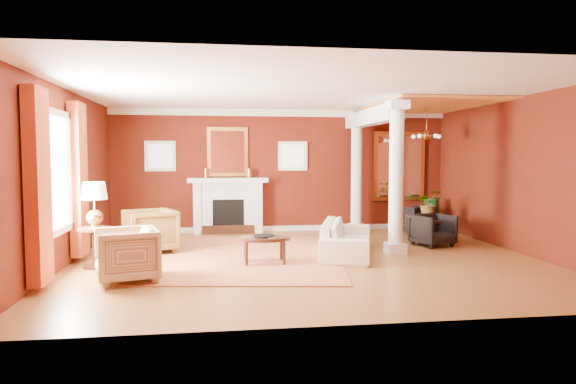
{
  "coord_description": "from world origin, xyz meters",
  "views": [
    {
      "loc": [
        -1.54,
        -8.71,
        1.8
      ],
      "look_at": [
        -0.28,
        0.45,
        1.15
      ],
      "focal_mm": 32.0,
      "sensor_mm": 36.0,
      "label": 1
    }
  ],
  "objects": [
    {
      "name": "coffee_book",
      "position": [
        -0.78,
        -0.32,
        0.56
      ],
      "size": [
        0.16,
        0.03,
        0.21
      ],
      "primitive_type": "imported",
      "rotation": [
        0.0,
        0.0,
        0.09
      ],
      "color": "black",
      "rests_on": "coffee_table"
    },
    {
      "name": "green_urn",
      "position": [
        3.5,
        2.83,
        0.32
      ],
      "size": [
        0.34,
        0.34,
        0.81
      ],
      "color": "#123A1A",
      "rests_on": "ground"
    },
    {
      "name": "flank_window_right",
      "position": [
        0.25,
        3.46,
        1.8
      ],
      "size": [
        0.7,
        0.07,
        0.7
      ],
      "color": "white",
      "rests_on": "room_shell"
    },
    {
      "name": "chandelier",
      "position": [
        2.9,
        1.8,
        2.25
      ],
      "size": [
        0.6,
        0.62,
        0.75
      ],
      "color": "#BD793B",
      "rests_on": "room_shell"
    },
    {
      "name": "room_shell",
      "position": [
        0.0,
        0.0,
        2.02
      ],
      "size": [
        8.04,
        7.04,
        2.92
      ],
      "color": "#55140B",
      "rests_on": "ground"
    },
    {
      "name": "dining_chair_near",
      "position": [
        2.72,
        0.98,
        0.35
      ],
      "size": [
        0.87,
        0.84,
        0.71
      ],
      "primitive_type": "imported",
      "rotation": [
        0.0,
        0.0,
        0.36
      ],
      "color": "black",
      "rests_on": "ground"
    },
    {
      "name": "base_trim",
      "position": [
        0.0,
        3.46,
        0.06
      ],
      "size": [
        8.0,
        0.08,
        0.12
      ],
      "primitive_type": "cube",
      "color": "white",
      "rests_on": "ground"
    },
    {
      "name": "fireplace",
      "position": [
        -1.3,
        3.32,
        0.65
      ],
      "size": [
        1.85,
        0.42,
        1.29
      ],
      "color": "white",
      "rests_on": "ground"
    },
    {
      "name": "ground",
      "position": [
        0.0,
        0.0,
        0.0
      ],
      "size": [
        8.0,
        8.0,
        0.0
      ],
      "primitive_type": "plane",
      "color": "brown",
      "rests_on": "ground"
    },
    {
      "name": "column_back",
      "position": [
        1.7,
        3.0,
        1.43
      ],
      "size": [
        0.36,
        0.36,
        2.8
      ],
      "color": "white",
      "rests_on": "ground"
    },
    {
      "name": "rug",
      "position": [
        -1.02,
        0.42,
        0.01
      ],
      "size": [
        3.84,
        4.76,
        0.02
      ],
      "primitive_type": "cube",
      "rotation": [
        0.0,
        0.0,
        -0.14
      ],
      "color": "maroon",
      "rests_on": "ground"
    },
    {
      "name": "column_front",
      "position": [
        1.7,
        0.3,
        1.43
      ],
      "size": [
        0.36,
        0.36,
        2.8
      ],
      "color": "white",
      "rests_on": "ground"
    },
    {
      "name": "dining_table",
      "position": [
        2.99,
        1.81,
        0.39
      ],
      "size": [
        0.7,
        1.44,
        0.77
      ],
      "primitive_type": "imported",
      "rotation": [
        0.0,
        0.0,
        1.41
      ],
      "color": "black",
      "rests_on": "ground"
    },
    {
      "name": "dining_chair_far",
      "position": [
        3.0,
        2.7,
        0.36
      ],
      "size": [
        0.91,
        0.89,
        0.73
      ],
      "primitive_type": "imported",
      "rotation": [
        0.0,
        0.0,
        3.55
      ],
      "color": "black",
      "rests_on": "ground"
    },
    {
      "name": "flank_window_left",
      "position": [
        -2.85,
        3.46,
        1.8
      ],
      "size": [
        0.7,
        0.07,
        0.7
      ],
      "color": "white",
      "rests_on": "room_shell"
    },
    {
      "name": "armchair_leopard",
      "position": [
        -2.8,
        1.01,
        0.45
      ],
      "size": [
        1.08,
        1.11,
        0.9
      ],
      "primitive_type": "imported",
      "rotation": [
        0.0,
        0.0,
        -1.2
      ],
      "color": "black",
      "rests_on": "ground"
    },
    {
      "name": "amber_ceiling",
      "position": [
        2.85,
        1.75,
        2.87
      ],
      "size": [
        2.3,
        3.4,
        0.04
      ],
      "primitive_type": "cube",
      "color": "#EC9445",
      "rests_on": "room_shell"
    },
    {
      "name": "armchair_stripe",
      "position": [
        -2.84,
        -1.2,
        0.43
      ],
      "size": [
        0.97,
        1.01,
        0.85
      ],
      "primitive_type": "imported",
      "rotation": [
        0.0,
        0.0,
        -1.3
      ],
      "color": "tan",
      "rests_on": "ground"
    },
    {
      "name": "dining_mirror",
      "position": [
        2.9,
        3.45,
        1.55
      ],
      "size": [
        1.3,
        0.07,
        1.7
      ],
      "color": "gold",
      "rests_on": "room_shell"
    },
    {
      "name": "left_window",
      "position": [
        -3.89,
        -0.6,
        1.42
      ],
      "size": [
        0.21,
        2.55,
        2.6
      ],
      "color": "white",
      "rests_on": "room_shell"
    },
    {
      "name": "sofa",
      "position": [
        0.78,
        0.3,
        0.42
      ],
      "size": [
        1.21,
        2.21,
        0.83
      ],
      "primitive_type": "imported",
      "rotation": [
        0.0,
        0.0,
        1.28
      ],
      "color": "white",
      "rests_on": "ground"
    },
    {
      "name": "overmantel_mirror",
      "position": [
        -1.3,
        3.45,
        1.9
      ],
      "size": [
        0.95,
        0.07,
        1.15
      ],
      "color": "gold",
      "rests_on": "fireplace"
    },
    {
      "name": "potted_plant",
      "position": [
        3.0,
        1.85,
        1.0
      ],
      "size": [
        0.54,
        0.6,
        0.45
      ],
      "primitive_type": "imported",
      "rotation": [
        0.0,
        0.0,
        0.04
      ],
      "color": "#26591E",
      "rests_on": "dining_table"
    },
    {
      "name": "crown_trim",
      "position": [
        0.0,
        3.46,
        2.82
      ],
      "size": [
        8.0,
        0.08,
        0.16
      ],
      "primitive_type": "cube",
      "color": "white",
      "rests_on": "room_shell"
    },
    {
      "name": "header_beam",
      "position": [
        1.7,
        1.9,
        2.62
      ],
      "size": [
        0.3,
        3.2,
        0.32
      ],
      "primitive_type": "cube",
      "color": "white",
      "rests_on": "column_front"
    },
    {
      "name": "side_table",
      "position": [
        -3.5,
        -0.17,
        0.92
      ],
      "size": [
        0.55,
        0.55,
        1.38
      ],
      "rotation": [
        0.0,
        0.0,
        -0.07
      ],
      "color": "black",
      "rests_on": "ground"
    },
    {
      "name": "coffee_table",
      "position": [
        -0.77,
        -0.25,
        0.4
      ],
      "size": [
        0.88,
        0.88,
        0.45
      ],
      "rotation": [
        0.0,
        0.0,
        0.01
      ],
      "color": "black",
      "rests_on": "ground"
    }
  ]
}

